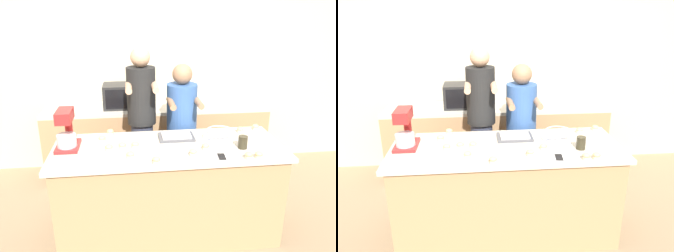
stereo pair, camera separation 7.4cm
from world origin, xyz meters
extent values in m
plane|color=#937A5B|center=(0.00, 0.00, 0.00)|extent=(16.00, 16.00, 0.00)
cube|color=beige|center=(0.00, 1.63, 1.35)|extent=(10.00, 0.06, 2.70)
cube|color=#A87F56|center=(0.00, 0.00, 0.44)|extent=(2.01, 0.77, 0.88)
cube|color=beige|center=(0.00, 0.00, 0.90)|extent=(2.10, 0.81, 0.04)
cube|color=#A87F56|center=(0.00, 1.28, 0.45)|extent=(2.80, 0.60, 0.89)
cube|color=beige|center=(0.00, 1.28, 0.91)|extent=(2.80, 0.60, 0.04)
cylinder|color=#33384C|center=(-0.21, 0.63, 0.47)|extent=(0.24, 0.24, 0.94)
cylinder|color=black|center=(-0.21, 0.63, 1.24)|extent=(0.30, 0.30, 0.60)
sphere|color=tan|center=(-0.21, 0.63, 1.64)|extent=(0.20, 0.20, 0.20)
cylinder|color=tan|center=(-0.34, 0.46, 1.37)|extent=(0.06, 0.34, 0.06)
cylinder|color=tan|center=(-0.08, 0.46, 1.37)|extent=(0.06, 0.34, 0.06)
cylinder|color=brown|center=(0.22, 0.63, 0.41)|extent=(0.26, 0.26, 0.82)
cylinder|color=#335693|center=(0.22, 0.63, 1.09)|extent=(0.33, 0.33, 0.53)
sphere|color=#936B4C|center=(0.22, 0.63, 1.46)|extent=(0.21, 0.21, 0.21)
cylinder|color=#936B4C|center=(0.08, 0.46, 1.20)|extent=(0.06, 0.34, 0.06)
cylinder|color=#936B4C|center=(0.36, 0.46, 1.20)|extent=(0.06, 0.34, 0.06)
cube|color=red|center=(-0.90, 0.07, 0.94)|extent=(0.20, 0.30, 0.03)
cylinder|color=red|center=(-0.90, 0.19, 1.07)|extent=(0.07, 0.07, 0.23)
cube|color=red|center=(-0.90, 0.06, 1.23)|extent=(0.13, 0.26, 0.10)
cylinder|color=#BCBCC1|center=(-0.90, 0.04, 1.01)|extent=(0.17, 0.17, 0.11)
cone|color=#BCBCC1|center=(0.49, 0.04, 0.98)|extent=(0.25, 0.25, 0.12)
torus|color=#BCBCC1|center=(0.49, 0.04, 1.04)|extent=(0.26, 0.26, 0.01)
cube|color=#4C4C51|center=(0.10, 0.18, 0.93)|extent=(0.34, 0.23, 0.02)
cube|color=white|center=(0.10, 0.18, 0.95)|extent=(0.28, 0.18, 0.02)
cube|color=black|center=(-0.42, 1.28, 1.08)|extent=(0.48, 0.33, 0.29)
cube|color=black|center=(-0.46, 1.11, 1.08)|extent=(0.33, 0.01, 0.24)
cube|color=#2D2D2D|center=(-0.24, 1.11, 1.08)|extent=(0.10, 0.01, 0.24)
cube|color=silver|center=(0.41, -0.30, 0.93)|extent=(0.09, 0.15, 0.01)
cube|color=black|center=(0.41, -0.30, 0.93)|extent=(0.08, 0.14, 0.00)
cylinder|color=#332D1E|center=(0.66, -0.13, 0.98)|extent=(0.08, 0.08, 0.12)
cylinder|color=beige|center=(0.94, 0.31, 0.94)|extent=(0.06, 0.06, 0.03)
ellipsoid|color=tan|center=(0.94, 0.31, 0.96)|extent=(0.07, 0.07, 0.04)
cylinder|color=beige|center=(-0.54, -0.04, 0.94)|extent=(0.06, 0.06, 0.03)
ellipsoid|color=tan|center=(-0.54, -0.04, 0.96)|extent=(0.07, 0.07, 0.04)
cylinder|color=beige|center=(-0.30, -0.01, 0.94)|extent=(0.06, 0.06, 0.03)
ellipsoid|color=tan|center=(-0.30, -0.01, 0.96)|extent=(0.07, 0.07, 0.04)
cylinder|color=beige|center=(-0.42, -0.01, 0.94)|extent=(0.06, 0.06, 0.03)
ellipsoid|color=tan|center=(-0.42, -0.01, 0.96)|extent=(0.07, 0.07, 0.04)
cylinder|color=beige|center=(0.76, 0.25, 0.94)|extent=(0.06, 0.06, 0.03)
ellipsoid|color=tan|center=(0.76, 0.25, 0.96)|extent=(0.07, 0.07, 0.04)
cylinder|color=beige|center=(0.32, -0.12, 0.94)|extent=(0.06, 0.06, 0.03)
ellipsoid|color=tan|center=(0.32, -0.12, 0.96)|extent=(0.07, 0.07, 0.04)
cylinder|color=beige|center=(-0.54, 0.35, 0.94)|extent=(0.06, 0.06, 0.03)
ellipsoid|color=tan|center=(-0.54, 0.35, 0.96)|extent=(0.07, 0.07, 0.04)
cylinder|color=beige|center=(0.63, -0.35, 0.94)|extent=(0.06, 0.06, 0.03)
ellipsoid|color=tan|center=(0.63, -0.35, 0.96)|extent=(0.07, 0.07, 0.04)
cylinder|color=beige|center=(-0.35, -0.22, 0.94)|extent=(0.06, 0.06, 0.03)
ellipsoid|color=tan|center=(-0.35, -0.22, 0.96)|extent=(0.07, 0.07, 0.04)
cylinder|color=beige|center=(-0.14, -0.34, 0.94)|extent=(0.06, 0.06, 0.03)
ellipsoid|color=tan|center=(-0.14, -0.34, 0.96)|extent=(0.07, 0.07, 0.04)
cylinder|color=beige|center=(0.18, -0.23, 0.94)|extent=(0.06, 0.06, 0.03)
ellipsoid|color=tan|center=(0.18, -0.23, 0.96)|extent=(0.07, 0.07, 0.04)
cylinder|color=beige|center=(0.72, -0.34, 0.94)|extent=(0.06, 0.06, 0.03)
ellipsoid|color=tan|center=(0.72, -0.34, 0.96)|extent=(0.07, 0.07, 0.04)
cylinder|color=beige|center=(-0.61, 0.18, 0.94)|extent=(0.06, 0.06, 0.03)
ellipsoid|color=tan|center=(-0.61, 0.18, 0.96)|extent=(0.07, 0.07, 0.04)
camera|label=1|loc=(-0.34, -2.73, 2.12)|focal=35.00mm
camera|label=2|loc=(-0.27, -2.74, 2.12)|focal=35.00mm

